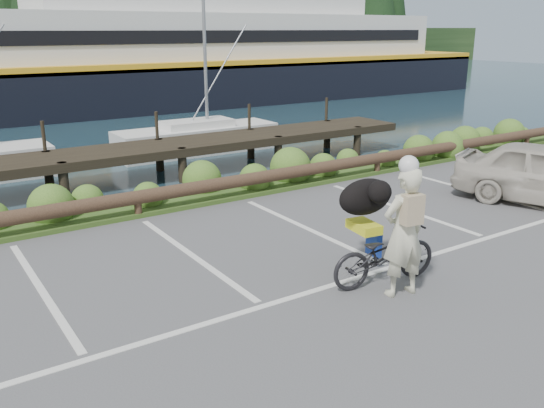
% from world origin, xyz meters
% --- Properties ---
extents(ground, '(72.00, 72.00, 0.00)m').
position_xyz_m(ground, '(0.00, 0.00, 0.00)').
color(ground, '#4C4C4E').
extents(vegetation_strip, '(34.00, 1.60, 0.10)m').
position_xyz_m(vegetation_strip, '(0.00, 5.30, 0.05)').
color(vegetation_strip, '#3D5B21').
rests_on(vegetation_strip, ground).
extents(log_rail, '(32.00, 0.30, 0.60)m').
position_xyz_m(log_rail, '(0.00, 4.60, 0.00)').
color(log_rail, '#443021').
rests_on(log_rail, ground).
extents(bicycle, '(1.95, 0.92, 0.98)m').
position_xyz_m(bicycle, '(2.04, -0.77, 0.49)').
color(bicycle, black).
rests_on(bicycle, ground).
extents(cyclist, '(0.79, 0.58, 2.01)m').
position_xyz_m(cyclist, '(1.98, -1.21, 1.01)').
color(cyclist, beige).
rests_on(cyclist, ground).
extents(dog, '(0.65, 1.10, 0.60)m').
position_xyz_m(dog, '(2.13, -0.18, 1.28)').
color(dog, black).
rests_on(dog, bicycle).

